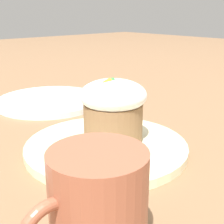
% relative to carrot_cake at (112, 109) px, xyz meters
% --- Properties ---
extents(ground_plane, '(4.00, 4.00, 0.00)m').
position_rel_carrot_cake_xyz_m(ground_plane, '(0.01, 0.00, -0.06)').
color(ground_plane, '#846042').
extents(dessert_plate, '(0.25, 0.25, 0.01)m').
position_rel_carrot_cake_xyz_m(dessert_plate, '(0.01, 0.00, -0.06)').
color(dessert_plate, beige).
rests_on(dessert_plate, ground_plane).
extents(carrot_cake, '(0.10, 0.10, 0.10)m').
position_rel_carrot_cake_xyz_m(carrot_cake, '(0.00, 0.00, 0.00)').
color(carrot_cake, olive).
rests_on(carrot_cake, dessert_plate).
extents(spoon, '(0.10, 0.09, 0.01)m').
position_rel_carrot_cake_xyz_m(spoon, '(0.04, 0.02, -0.05)').
color(spoon, '#B7B7BC').
rests_on(spoon, dessert_plate).
extents(coffee_cup, '(0.12, 0.08, 0.10)m').
position_rel_carrot_cake_xyz_m(coffee_cup, '(0.16, 0.16, -0.01)').
color(coffee_cup, '#9E563D').
rests_on(coffee_cup, ground_plane).
extents(side_plate, '(0.24, 0.24, 0.01)m').
position_rel_carrot_cake_xyz_m(side_plate, '(-0.06, -0.28, -0.06)').
color(side_plate, white).
rests_on(side_plate, ground_plane).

